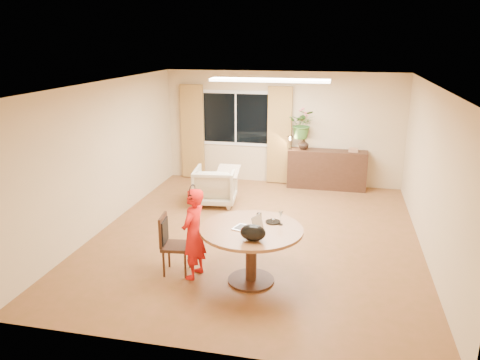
{
  "coord_description": "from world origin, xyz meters",
  "views": [
    {
      "loc": [
        1.34,
        -7.43,
        3.29
      ],
      "look_at": [
        -0.25,
        -0.2,
        1.05
      ],
      "focal_mm": 35.0,
      "sensor_mm": 36.0,
      "label": 1
    }
  ],
  "objects_px": {
    "child": "(194,234)",
    "sideboard": "(327,169)",
    "dining_table": "(251,240)",
    "dining_chair": "(176,245)",
    "armchair": "(215,186)"
  },
  "relations": [
    {
      "from": "dining_chair",
      "to": "sideboard",
      "type": "distance_m",
      "value": 4.99
    },
    {
      "from": "child",
      "to": "armchair",
      "type": "distance_m",
      "value": 3.12
    },
    {
      "from": "dining_chair",
      "to": "armchair",
      "type": "height_order",
      "value": "dining_chair"
    },
    {
      "from": "dining_table",
      "to": "armchair",
      "type": "height_order",
      "value": "dining_table"
    },
    {
      "from": "child",
      "to": "armchair",
      "type": "relative_size",
      "value": 1.55
    },
    {
      "from": "dining_chair",
      "to": "child",
      "type": "xyz_separation_m",
      "value": [
        0.29,
        -0.05,
        0.22
      ]
    },
    {
      "from": "child",
      "to": "dining_chair",
      "type": "bearing_deg",
      "value": -90.89
    },
    {
      "from": "dining_table",
      "to": "sideboard",
      "type": "xyz_separation_m",
      "value": [
        0.85,
        4.62,
        -0.2
      ]
    },
    {
      "from": "sideboard",
      "to": "dining_chair",
      "type": "bearing_deg",
      "value": -113.19
    },
    {
      "from": "child",
      "to": "armchair",
      "type": "height_order",
      "value": "child"
    },
    {
      "from": "dining_table",
      "to": "dining_chair",
      "type": "bearing_deg",
      "value": 178.48
    },
    {
      "from": "dining_chair",
      "to": "sideboard",
      "type": "xyz_separation_m",
      "value": [
        1.97,
        4.59,
        -0.0
      ]
    },
    {
      "from": "dining_chair",
      "to": "armchair",
      "type": "bearing_deg",
      "value": 87.73
    },
    {
      "from": "dining_table",
      "to": "child",
      "type": "xyz_separation_m",
      "value": [
        -0.83,
        -0.02,
        0.02
      ]
    },
    {
      "from": "child",
      "to": "sideboard",
      "type": "bearing_deg",
      "value": 169.99
    }
  ]
}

